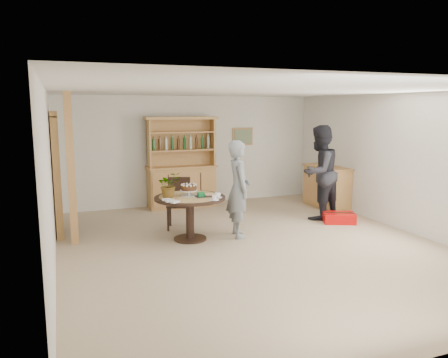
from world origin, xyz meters
TOP-DOWN VIEW (x-y plane):
  - ground at (0.00, 0.00)m, footprint 7.00×7.00m
  - room_shell at (0.00, 0.01)m, footprint 6.04×7.04m
  - doorway at (-2.93, 2.00)m, footprint 0.13×1.10m
  - pine_post at (-2.70, 1.20)m, footprint 0.12×0.12m
  - hutch at (-0.30, 3.24)m, footprint 1.62×0.54m
  - sideboard at (2.74, 2.00)m, footprint 0.54×1.26m
  - dining_table at (-0.84, 0.73)m, footprint 1.20×1.20m
  - dining_chair at (-0.81, 1.56)m, footprint 0.54×0.54m
  - birthday_cake at (-0.84, 0.78)m, footprint 0.30×0.30m
  - flower_vase at (-1.19, 0.78)m, footprint 0.47×0.44m
  - gift_tray at (-0.63, 0.61)m, footprint 0.30×0.20m
  - coffee_cup_a at (-0.44, 0.45)m, footprint 0.15×0.15m
  - coffee_cup_b at (-0.56, 0.28)m, footprint 0.15×0.15m
  - napkins at (-1.25, 0.42)m, footprint 0.24×0.33m
  - teen_boy at (0.01, 0.63)m, footprint 0.49×0.67m
  - adult_person at (2.01, 1.20)m, footprint 1.13×1.03m
  - red_suitcase at (2.21, 0.76)m, footprint 0.71×0.61m

SIDE VIEW (x-z plane):
  - ground at x=0.00m, z-range 0.00..0.00m
  - red_suitcase at x=2.21m, z-range 0.00..0.21m
  - sideboard at x=2.74m, z-range 0.00..0.94m
  - dining_chair at x=-0.81m, z-range 0.06..1.01m
  - dining_table at x=-0.84m, z-range 0.22..0.98m
  - hutch at x=-0.30m, z-range -0.33..1.71m
  - napkins at x=-1.25m, z-range 0.76..0.79m
  - gift_tray at x=-0.63m, z-range 0.75..0.83m
  - coffee_cup_b at x=-0.56m, z-range 0.75..0.84m
  - coffee_cup_a at x=-0.44m, z-range 0.76..0.84m
  - teen_boy at x=0.01m, z-range 0.00..1.69m
  - birthday_cake at x=-0.84m, z-range 0.78..0.98m
  - adult_person at x=2.01m, z-range 0.00..1.90m
  - flower_vase at x=-1.19m, z-range 0.76..1.18m
  - doorway at x=-2.93m, z-range 0.02..2.20m
  - pine_post at x=-2.70m, z-range 0.00..2.50m
  - room_shell at x=0.00m, z-range 0.48..3.00m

